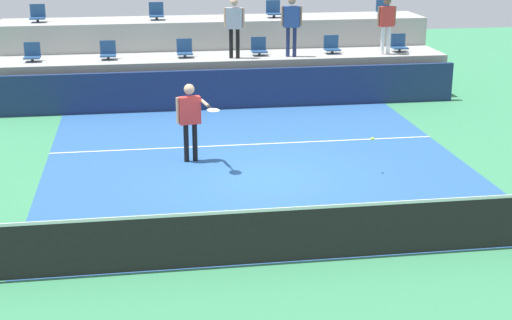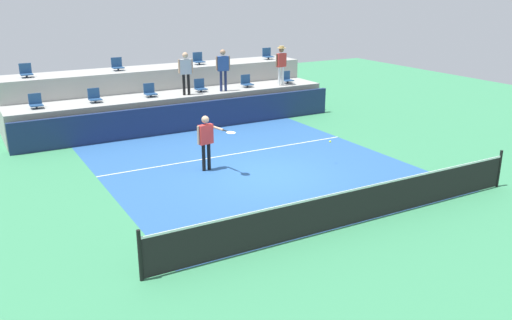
% 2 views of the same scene
% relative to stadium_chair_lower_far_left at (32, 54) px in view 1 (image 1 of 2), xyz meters
% --- Properties ---
extents(ground_plane, '(40.00, 40.00, 0.00)m').
position_rel_stadium_chair_lower_far_left_xyz_m(ground_plane, '(5.32, -7.23, -1.46)').
color(ground_plane, '#388456').
extents(court_inner_paint, '(9.00, 10.00, 0.01)m').
position_rel_stadium_chair_lower_far_left_xyz_m(court_inner_paint, '(5.32, -6.23, -1.46)').
color(court_inner_paint, '#285693').
rests_on(court_inner_paint, ground_plane).
extents(court_service_line, '(9.00, 0.06, 0.00)m').
position_rel_stadium_chair_lower_far_left_xyz_m(court_service_line, '(5.32, -4.83, -1.46)').
color(court_service_line, white).
rests_on(court_service_line, ground_plane).
extents(tennis_net, '(10.48, 0.08, 1.07)m').
position_rel_stadium_chair_lower_far_left_xyz_m(tennis_net, '(5.32, -11.23, -0.97)').
color(tennis_net, black).
rests_on(tennis_net, ground_plane).
extents(sponsor_backboard, '(13.00, 0.16, 1.10)m').
position_rel_stadium_chair_lower_far_left_xyz_m(sponsor_backboard, '(5.32, -1.23, -0.91)').
color(sponsor_backboard, navy).
rests_on(sponsor_backboard, ground_plane).
extents(seating_tier_lower, '(13.00, 1.80, 1.25)m').
position_rel_stadium_chair_lower_far_left_xyz_m(seating_tier_lower, '(5.32, 0.07, -0.84)').
color(seating_tier_lower, '#9E9E99').
rests_on(seating_tier_lower, ground_plane).
extents(seating_tier_upper, '(13.00, 1.80, 2.10)m').
position_rel_stadium_chair_lower_far_left_xyz_m(seating_tier_upper, '(5.32, 1.87, -0.41)').
color(seating_tier_upper, '#9E9E99').
rests_on(seating_tier_upper, ground_plane).
extents(stadium_chair_lower_far_left, '(0.44, 0.40, 0.52)m').
position_rel_stadium_chair_lower_far_left_xyz_m(stadium_chair_lower_far_left, '(0.00, 0.00, 0.00)').
color(stadium_chair_lower_far_left, '#2D2D33').
rests_on(stadium_chair_lower_far_left, seating_tier_lower).
extents(stadium_chair_lower_left, '(0.44, 0.40, 0.52)m').
position_rel_stadium_chair_lower_far_left_xyz_m(stadium_chair_lower_left, '(2.08, 0.00, 0.00)').
color(stadium_chair_lower_left, '#2D2D33').
rests_on(stadium_chair_lower_left, seating_tier_lower).
extents(stadium_chair_lower_mid_left, '(0.44, 0.40, 0.52)m').
position_rel_stadium_chair_lower_far_left_xyz_m(stadium_chair_lower_mid_left, '(4.23, 0.00, 0.00)').
color(stadium_chair_lower_mid_left, '#2D2D33').
rests_on(stadium_chair_lower_mid_left, seating_tier_lower).
extents(stadium_chair_lower_mid_right, '(0.44, 0.40, 0.52)m').
position_rel_stadium_chair_lower_far_left_xyz_m(stadium_chair_lower_mid_right, '(6.39, 0.00, 0.00)').
color(stadium_chair_lower_mid_right, '#2D2D33').
rests_on(stadium_chair_lower_mid_right, seating_tier_lower).
extents(stadium_chair_lower_right, '(0.44, 0.40, 0.52)m').
position_rel_stadium_chair_lower_far_left_xyz_m(stadium_chair_lower_right, '(8.56, 0.00, 0.00)').
color(stadium_chair_lower_right, '#2D2D33').
rests_on(stadium_chair_lower_right, seating_tier_lower).
extents(stadium_chair_lower_far_right, '(0.44, 0.40, 0.52)m').
position_rel_stadium_chair_lower_far_left_xyz_m(stadium_chair_lower_far_right, '(10.61, 0.00, 0.00)').
color(stadium_chair_lower_far_right, '#2D2D33').
rests_on(stadium_chair_lower_far_right, seating_tier_lower).
extents(stadium_chair_upper_far_left, '(0.44, 0.40, 0.52)m').
position_rel_stadium_chair_lower_far_left_xyz_m(stadium_chair_upper_far_left, '(0.02, 1.80, 0.85)').
color(stadium_chair_upper_far_left, '#2D2D33').
rests_on(stadium_chair_upper_far_left, seating_tier_upper).
extents(stadium_chair_upper_left, '(0.44, 0.40, 0.52)m').
position_rel_stadium_chair_lower_far_left_xyz_m(stadium_chair_upper_left, '(3.52, 1.80, 0.85)').
color(stadium_chair_upper_left, '#2D2D33').
rests_on(stadium_chair_upper_left, seating_tier_upper).
extents(stadium_chair_upper_right, '(0.44, 0.40, 0.52)m').
position_rel_stadium_chair_lower_far_left_xyz_m(stadium_chair_upper_right, '(7.13, 1.80, 0.85)').
color(stadium_chair_upper_right, '#2D2D33').
rests_on(stadium_chair_upper_right, seating_tier_upper).
extents(stadium_chair_upper_far_right, '(0.44, 0.40, 0.52)m').
position_rel_stadium_chair_lower_far_left_xyz_m(stadium_chair_upper_far_right, '(10.67, 1.80, 0.85)').
color(stadium_chair_upper_far_right, '#2D2D33').
rests_on(stadium_chair_upper_far_right, seating_tier_upper).
extents(tennis_player, '(0.88, 1.17, 1.72)m').
position_rel_stadium_chair_lower_far_left_xyz_m(tennis_player, '(3.96, -5.91, -0.41)').
color(tennis_player, black).
rests_on(tennis_player, ground_plane).
extents(spectator_in_white, '(0.59, 0.28, 1.69)m').
position_rel_stadium_chair_lower_far_left_xyz_m(spectator_in_white, '(5.62, -0.38, 0.80)').
color(spectator_in_white, black).
rests_on(spectator_in_white, seating_tier_lower).
extents(spectator_in_grey, '(0.60, 0.27, 1.71)m').
position_rel_stadium_chair_lower_far_left_xyz_m(spectator_in_grey, '(7.26, -0.38, 0.82)').
color(spectator_in_grey, navy).
rests_on(spectator_in_grey, seating_tier_lower).
extents(spectator_with_hat, '(0.58, 0.44, 1.70)m').
position_rel_stadium_chair_lower_far_left_xyz_m(spectator_with_hat, '(10.06, -0.38, 0.82)').
color(spectator_with_hat, white).
rests_on(spectator_with_hat, seating_tier_lower).
extents(tennis_ball, '(0.07, 0.07, 0.07)m').
position_rel_stadium_chair_lower_far_left_xyz_m(tennis_ball, '(7.61, -7.26, -0.72)').
color(tennis_ball, '#CCE033').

